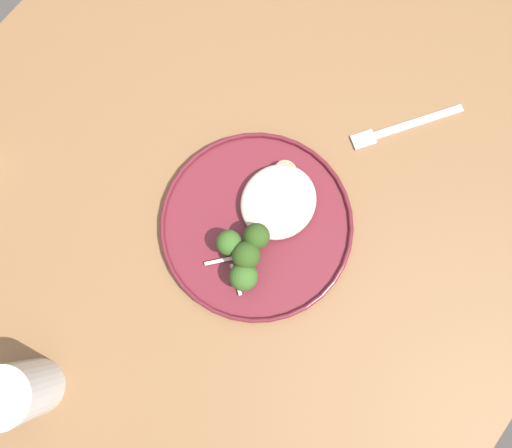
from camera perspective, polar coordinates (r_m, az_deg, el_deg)
ground at (r=1.46m, az=-1.42°, el=-4.69°), size 6.00×6.00×0.00m
wooden_dining_table at (r=0.81m, az=-2.56°, el=0.66°), size 1.40×1.00×0.74m
dinner_plate at (r=0.72m, az=0.00°, el=-0.18°), size 0.29×0.29×0.02m
noodle_bed at (r=0.71m, az=2.69°, el=2.68°), size 0.12×0.11×0.03m
seared_scallop_half_hidden at (r=0.72m, az=2.63°, el=3.10°), size 0.03×0.03×0.01m
seared_scallop_right_edge at (r=0.71m, az=0.38°, el=1.31°), size 0.03×0.03×0.02m
seared_scallop_center_golden at (r=0.73m, az=3.45°, el=6.17°), size 0.03×0.03×0.02m
seared_scallop_front_small at (r=0.72m, az=4.49°, el=2.63°), size 0.02×0.02×0.01m
broccoli_floret_small_sprig at (r=0.68m, az=-3.25°, el=-2.24°), size 0.04×0.04×0.05m
broccoli_floret_center_pile at (r=0.67m, az=-1.19°, el=-3.76°), size 0.04×0.04×0.06m
broccoli_floret_right_tilted at (r=0.68m, az=-1.50°, el=-6.28°), size 0.04×0.04×0.05m
broccoli_floret_rear_charred at (r=0.67m, az=0.07°, el=-1.48°), size 0.04×0.04×0.06m
onion_sliver_short_strip at (r=0.71m, az=-1.99°, el=-3.84°), size 0.04×0.02×0.00m
onion_sliver_pale_crescent at (r=0.71m, az=-4.37°, el=-4.40°), size 0.04×0.03×0.00m
onion_sliver_long_sliver at (r=0.71m, az=-0.87°, el=-1.46°), size 0.05×0.02×0.00m
onion_sliver_curled_piece at (r=0.70m, az=-2.40°, el=-6.63°), size 0.03×0.04×0.00m
water_glass at (r=0.74m, az=-26.06°, el=-17.43°), size 0.08×0.08×0.10m
dinner_fork at (r=0.81m, az=17.10°, el=10.99°), size 0.16×0.12×0.00m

